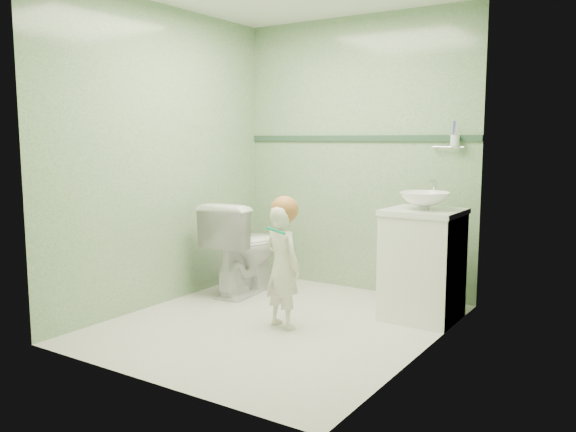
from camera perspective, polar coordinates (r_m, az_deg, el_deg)
The scene contains 12 objects.
ground at distance 4.36m, azimuth -1.09°, elevation -10.43°, with size 2.50×2.50×0.00m, color beige.
room_shell at distance 4.16m, azimuth -1.13°, elevation 5.52°, with size 2.50×2.54×2.40m.
trim_stripe at distance 5.22m, azimuth 6.58°, elevation 7.53°, with size 2.20×0.02×0.05m, color #2C4C37.
vanity at distance 4.50m, azimuth 12.95°, elevation -4.80°, with size 0.52×0.50×0.80m, color white.
counter at distance 4.43m, azimuth 13.10°, elevation 0.39°, with size 0.54×0.52×0.04m, color white.
basin at distance 4.42m, azimuth 13.14°, elevation 1.47°, with size 0.37×0.37×0.13m, color white.
faucet at distance 4.59m, azimuth 13.96°, elevation 2.66°, with size 0.03×0.13×0.18m.
cup_holder at distance 4.84m, azimuth 15.85°, elevation 7.04°, with size 0.26×0.07×0.21m.
toilet at distance 5.14m, azimuth -4.29°, elevation -3.04°, with size 0.45×0.79×0.81m, color white.
toddler at distance 4.18m, azimuth -0.54°, elevation -4.96°, with size 0.32×0.21×0.88m, color beige.
hair_cap at distance 4.13m, azimuth -0.36°, elevation 0.62°, with size 0.20×0.20×0.20m, color #AA6733.
teal_toothbrush at distance 3.99m, azimuth -1.18°, elevation -1.37°, with size 0.11×0.14×0.08m.
Camera 1 is at (2.33, -3.43, 1.34)m, focal length 36.54 mm.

